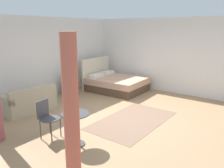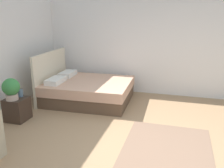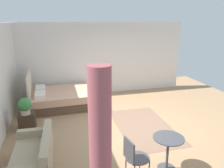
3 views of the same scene
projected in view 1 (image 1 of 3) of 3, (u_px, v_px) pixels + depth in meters
name	position (u px, v px, depth m)	size (l,w,h in m)	color
ground_plane	(123.00, 116.00, 6.42)	(9.24, 9.51, 0.02)	#9E7A56
wall_back	(47.00, 57.00, 8.00)	(9.24, 0.12, 2.77)	silver
wall_right	(171.00, 56.00, 8.51)	(0.12, 6.51, 2.77)	silver
area_rug	(133.00, 120.00, 6.06)	(2.50, 1.43, 0.01)	#7F604C
bed	(115.00, 83.00, 8.91)	(1.76, 2.15, 1.22)	brown
couch	(30.00, 103.00, 6.66)	(1.49, 0.77, 0.76)	tan
nightstand	(71.00, 89.00, 8.31)	(0.42, 0.41, 0.48)	#38281E
potted_plant	(68.00, 76.00, 8.13)	(0.34, 0.34, 0.44)	tan
vase	(73.00, 80.00, 8.32)	(0.11, 0.11, 0.15)	slate
balcony_table	(76.00, 123.00, 4.70)	(0.60, 0.60, 0.70)	#3F3F44
cafe_chair_near_window	(47.00, 115.00, 5.02)	(0.51, 0.51, 0.86)	#3F3F44
curtain_left	(71.00, 114.00, 3.32)	(0.23, 0.23, 2.34)	#C15B47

